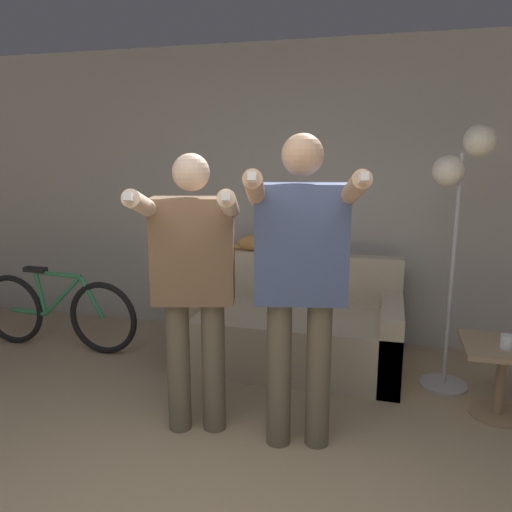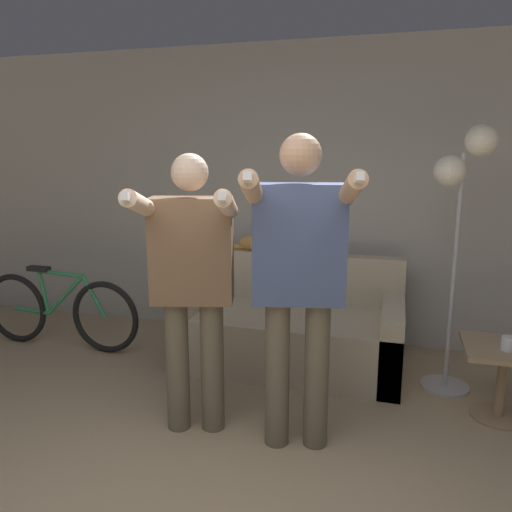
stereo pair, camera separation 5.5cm
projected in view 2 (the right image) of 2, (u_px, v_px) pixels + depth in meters
The scene contains 9 objects.
wall_back at pixel (310, 195), 4.41m from camera, with size 10.00×0.05×2.60m.
couch at pixel (291, 330), 4.01m from camera, with size 1.72×0.89×0.84m.
person_left at pixel (192, 275), 2.88m from camera, with size 0.65×0.76×1.67m.
person_right at pixel (299, 270), 2.70m from camera, with size 0.66×0.75×1.77m.
cat at pixel (262, 242), 4.29m from camera, with size 0.50×0.14×0.18m.
floor_lamp at pixel (462, 190), 3.33m from camera, with size 0.39×0.34×1.86m.
side_table at pixel (503, 367), 3.14m from camera, with size 0.49×0.49×0.48m.
cup at pixel (508, 344), 3.05m from camera, with size 0.08×0.08×0.09m.
bicycle at pixel (59, 311), 4.32m from camera, with size 1.53×0.07×0.71m.
Camera 2 is at (0.76, -1.34, 1.68)m, focal length 35.00 mm.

